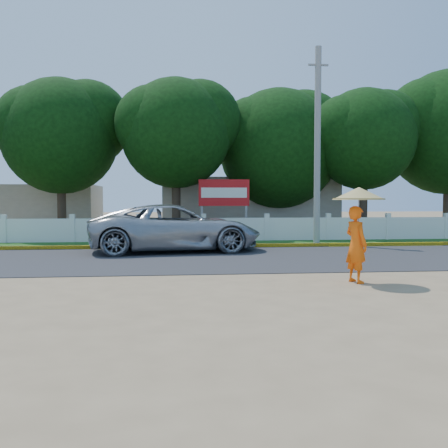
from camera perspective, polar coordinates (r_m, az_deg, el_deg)
The scene contains 12 objects.
ground at distance 12.34m, azimuth 0.97°, elevation -6.52°, with size 120.00×120.00×0.00m, color #9E8460.
road at distance 16.77m, azimuth -0.89°, elevation -3.96°, with size 60.00×7.00×0.02m, color #38383A.
grass_verge at distance 21.98m, azimuth -2.10°, elevation -2.29°, with size 60.00×3.50×0.03m, color #2D601E.
curb at distance 20.28m, azimuth -1.78°, elevation -2.55°, with size 40.00×0.18×0.16m, color yellow.
fence at distance 23.38m, azimuth -2.34°, elevation -0.66°, with size 40.00×0.10×1.10m, color silver.
building_near at distance 30.42m, azimuth 2.50°, elevation 2.16°, with size 10.00×6.00×3.20m, color #B7AD99.
building_far at distance 32.24m, azimuth -21.31°, elevation 1.65°, with size 8.00×5.00×2.80m, color #B7AD99.
utility_pole at distance 22.63m, azimuth 10.63°, elevation 8.75°, with size 0.28×0.28×8.66m, color gray.
vehicle at distance 19.02m, azimuth -5.62°, elevation -0.46°, with size 2.99×6.48×1.80m, color #A3A6AA.
monk_with_parasol at distance 12.37m, azimuth 15.00°, elevation 0.39°, with size 1.27×1.27×2.30m.
billboard at distance 24.51m, azimuth 0.00°, elevation 3.23°, with size 2.50×0.13×2.95m.
tree_row at distance 26.72m, azimuth 2.97°, elevation 9.57°, with size 34.66×8.15×9.09m.
Camera 1 is at (-1.47, -12.08, 2.04)m, focal length 40.00 mm.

